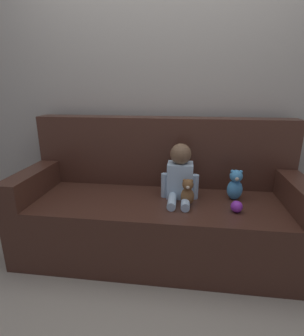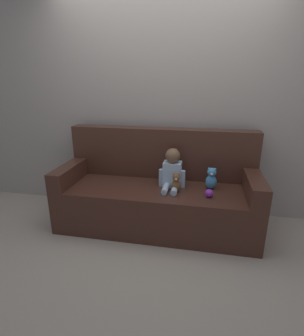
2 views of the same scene
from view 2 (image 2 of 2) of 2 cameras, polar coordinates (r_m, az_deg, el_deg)
name	(u,v)px [view 2 (image 2 of 2)]	position (r m, az deg, el deg)	size (l,w,h in m)	color
ground_plane	(157,225)	(3.02, 1.04, -12.22)	(12.00, 12.00, 0.00)	#B7AD99
wall_back	(165,103)	(3.08, 2.84, 14.02)	(8.00, 0.05, 2.60)	#ADA89E
couch	(158,193)	(2.91, 1.30, -5.56)	(2.10, 0.80, 1.04)	#47281E
person_baby	(172,171)	(2.74, 4.40, -0.67)	(0.28, 0.35, 0.41)	silver
teddy_bear_brown	(176,183)	(2.64, 5.29, -3.21)	(0.09, 0.09, 0.20)	brown
plush_toy_side	(211,178)	(2.76, 12.78, -2.22)	(0.11, 0.11, 0.23)	#4C9EDB
toy_ball	(209,193)	(2.59, 12.34, -5.39)	(0.08, 0.08, 0.08)	purple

